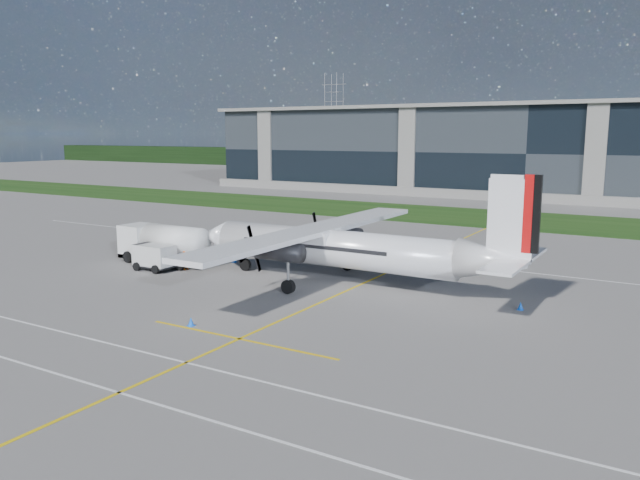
{
  "coord_description": "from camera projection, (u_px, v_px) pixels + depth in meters",
  "views": [
    {
      "loc": [
        22.66,
        -30.66,
        10.59
      ],
      "look_at": [
        1.0,
        5.59,
        3.38
      ],
      "focal_mm": 35.0,
      "sensor_mm": 36.0,
      "label": 1
    }
  ],
  "objects": [
    {
      "name": "safety_cone_nose_port",
      "position": [
        199.0,
        265.0,
        49.79
      ],
      "size": [
        0.36,
        0.36,
        0.5
      ],
      "primitive_type": "cone",
      "color": "blue",
      "rests_on": "ground"
    },
    {
      "name": "ground",
      "position": [
        463.0,
        225.0,
        73.03
      ],
      "size": [
        400.0,
        400.0,
        0.0
      ],
      "primitive_type": "plane",
      "color": "slate",
      "rests_on": "ground"
    },
    {
      "name": "baggage_tug",
      "position": [
        154.0,
        257.0,
        48.92
      ],
      "size": [
        3.37,
        2.02,
        2.02
      ],
      "primitive_type": null,
      "color": "silver",
      "rests_on": "ground"
    },
    {
      "name": "white_lane_line",
      "position": [
        72.0,
        378.0,
        27.34
      ],
      "size": [
        90.0,
        0.15,
        0.01
      ],
      "primitive_type": "cube",
      "color": "white",
      "rests_on": "ground"
    },
    {
      "name": "ground_crew_person",
      "position": [
        186.0,
        256.0,
        49.05
      ],
      "size": [
        0.73,
        0.95,
        2.16
      ],
      "primitive_type": "imported",
      "rotation": [
        0.0,
        0.0,
        1.7
      ],
      "color": "#F25907",
      "rests_on": "ground"
    },
    {
      "name": "turboprop_aircraft",
      "position": [
        344.0,
        227.0,
        43.75
      ],
      "size": [
        26.44,
        27.42,
        8.23
      ],
      "primitive_type": null,
      "color": "white",
      "rests_on": "ground"
    },
    {
      "name": "pylon_west",
      "position": [
        334.0,
        120.0,
        204.04
      ],
      "size": [
        9.0,
        4.6,
        30.0
      ],
      "primitive_type": null,
      "color": "gray",
      "rests_on": "ground"
    },
    {
      "name": "grass_strip",
      "position": [
        483.0,
        217.0,
        79.8
      ],
      "size": [
        400.0,
        18.0,
        0.04
      ],
      "primitive_type": "cube",
      "color": "#163A0F",
      "rests_on": "ground"
    },
    {
      "name": "fuel_tanker_truck",
      "position": [
        159.0,
        244.0,
        51.51
      ],
      "size": [
        8.72,
        2.83,
        3.27
      ],
      "primitive_type": null,
      "color": "silver",
      "rests_on": "ground"
    },
    {
      "name": "yellow_taxiway_centerline",
      "position": [
        374.0,
        279.0,
        46.13
      ],
      "size": [
        0.2,
        70.0,
        0.01
      ],
      "primitive_type": "cube",
      "color": "yellow",
      "rests_on": "ground"
    },
    {
      "name": "terminal_building",
      "position": [
        540.0,
        152.0,
        105.62
      ],
      "size": [
        120.0,
        20.0,
        15.0
      ],
      "primitive_type": "cube",
      "color": "black",
      "rests_on": "ground"
    },
    {
      "name": "safety_cone_portwing",
      "position": [
        191.0,
        322.0,
        34.77
      ],
      "size": [
        0.36,
        0.36,
        0.5
      ],
      "primitive_type": "cone",
      "color": "blue",
      "rests_on": "ground"
    },
    {
      "name": "safety_cone_nose_stbd",
      "position": [
        234.0,
        259.0,
        52.03
      ],
      "size": [
        0.36,
        0.36,
        0.5
      ],
      "primitive_type": "cone",
      "color": "blue",
      "rests_on": "ground"
    },
    {
      "name": "safety_cone_tail",
      "position": [
        520.0,
        306.0,
        37.94
      ],
      "size": [
        0.36,
        0.36,
        0.5
      ],
      "primitive_type": "cone",
      "color": "blue",
      "rests_on": "ground"
    },
    {
      "name": "tree_line",
      "position": [
        590.0,
        164.0,
        157.15
      ],
      "size": [
        400.0,
        6.0,
        6.0
      ],
      "primitive_type": "cube",
      "color": "black",
      "rests_on": "ground"
    }
  ]
}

